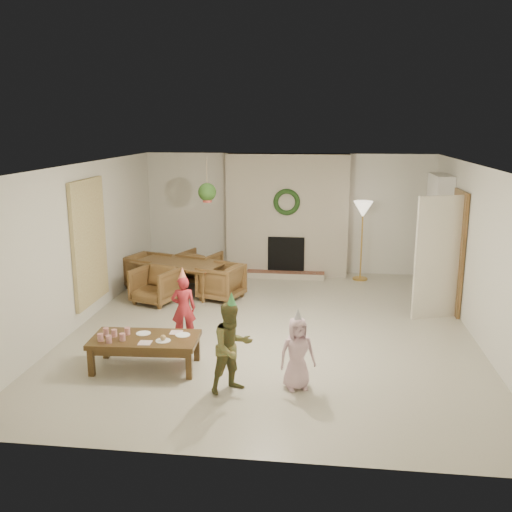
# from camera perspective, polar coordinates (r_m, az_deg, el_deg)

# --- Properties ---
(floor) EXTENTS (7.00, 7.00, 0.00)m
(floor) POSITION_cam_1_polar(r_m,az_deg,el_deg) (8.74, 1.65, -7.37)
(floor) COLOR #B7B29E
(floor) RESTS_ON ground
(ceiling) EXTENTS (7.00, 7.00, 0.00)m
(ceiling) POSITION_cam_1_polar(r_m,az_deg,el_deg) (8.20, 1.77, 9.20)
(ceiling) COLOR white
(ceiling) RESTS_ON wall_back
(wall_back) EXTENTS (7.00, 0.00, 7.00)m
(wall_back) POSITION_cam_1_polar(r_m,az_deg,el_deg) (11.81, 3.26, 4.34)
(wall_back) COLOR silver
(wall_back) RESTS_ON floor
(wall_front) EXTENTS (7.00, 0.00, 7.00)m
(wall_front) POSITION_cam_1_polar(r_m,az_deg,el_deg) (5.05, -1.96, -8.03)
(wall_front) COLOR silver
(wall_front) RESTS_ON floor
(wall_left) EXTENTS (0.00, 7.00, 7.00)m
(wall_left) POSITION_cam_1_polar(r_m,az_deg,el_deg) (9.15, -17.36, 1.11)
(wall_left) COLOR silver
(wall_left) RESTS_ON floor
(wall_right) EXTENTS (0.00, 7.00, 7.00)m
(wall_right) POSITION_cam_1_polar(r_m,az_deg,el_deg) (8.65, 21.90, 0.08)
(wall_right) COLOR silver
(wall_right) RESTS_ON floor
(fireplace_mass) EXTENTS (2.50, 0.40, 2.50)m
(fireplace_mass) POSITION_cam_1_polar(r_m,az_deg,el_deg) (11.62, 3.20, 4.19)
(fireplace_mass) COLOR #551A16
(fireplace_mass) RESTS_ON floor
(fireplace_hearth) EXTENTS (1.60, 0.30, 0.12)m
(fireplace_hearth) POSITION_cam_1_polar(r_m,az_deg,el_deg) (11.53, 3.01, -1.93)
(fireplace_hearth) COLOR #5F2A1A
(fireplace_hearth) RESTS_ON floor
(fireplace_firebox) EXTENTS (0.75, 0.12, 0.75)m
(fireplace_firebox) POSITION_cam_1_polar(r_m,az_deg,el_deg) (11.59, 3.09, 0.15)
(fireplace_firebox) COLOR black
(fireplace_firebox) RESTS_ON floor
(fireplace_wreath) EXTENTS (0.54, 0.10, 0.54)m
(fireplace_wreath) POSITION_cam_1_polar(r_m,az_deg,el_deg) (11.35, 3.14, 5.51)
(fireplace_wreath) COLOR #183714
(fireplace_wreath) RESTS_ON fireplace_mass
(floor_lamp_base) EXTENTS (0.30, 0.30, 0.03)m
(floor_lamp_base) POSITION_cam_1_polar(r_m,az_deg,el_deg) (11.59, 10.56, -2.29)
(floor_lamp_base) COLOR gold
(floor_lamp_base) RESTS_ON floor
(floor_lamp_post) EXTENTS (0.03, 0.03, 1.44)m
(floor_lamp_post) POSITION_cam_1_polar(r_m,az_deg,el_deg) (11.42, 10.71, 1.25)
(floor_lamp_post) COLOR gold
(floor_lamp_post) RESTS_ON floor
(floor_lamp_shade) EXTENTS (0.38, 0.38, 0.32)m
(floor_lamp_shade) POSITION_cam_1_polar(r_m,az_deg,el_deg) (11.30, 10.86, 4.70)
(floor_lamp_shade) COLOR beige
(floor_lamp_shade) RESTS_ON floor_lamp_post
(bookshelf_carcass) EXTENTS (0.30, 1.00, 2.20)m
(bookshelf_carcass) POSITION_cam_1_polar(r_m,az_deg,el_deg) (10.84, 17.99, 2.09)
(bookshelf_carcass) COLOR white
(bookshelf_carcass) RESTS_ON floor
(bookshelf_shelf_a) EXTENTS (0.30, 0.92, 0.03)m
(bookshelf_shelf_a) POSITION_cam_1_polar(r_m,az_deg,el_deg) (10.97, 17.64, -1.23)
(bookshelf_shelf_a) COLOR white
(bookshelf_shelf_a) RESTS_ON bookshelf_carcass
(bookshelf_shelf_b) EXTENTS (0.30, 0.92, 0.03)m
(bookshelf_shelf_b) POSITION_cam_1_polar(r_m,az_deg,el_deg) (10.89, 17.79, 0.81)
(bookshelf_shelf_b) COLOR white
(bookshelf_shelf_b) RESTS_ON bookshelf_carcass
(bookshelf_shelf_c) EXTENTS (0.30, 0.92, 0.03)m
(bookshelf_shelf_c) POSITION_cam_1_polar(r_m,az_deg,el_deg) (10.81, 17.94, 2.88)
(bookshelf_shelf_c) COLOR white
(bookshelf_shelf_c) RESTS_ON bookshelf_carcass
(bookshelf_shelf_d) EXTENTS (0.30, 0.92, 0.03)m
(bookshelf_shelf_d) POSITION_cam_1_polar(r_m,az_deg,el_deg) (10.75, 18.09, 4.97)
(bookshelf_shelf_d) COLOR white
(bookshelf_shelf_d) RESTS_ON bookshelf_carcass
(books_row_lower) EXTENTS (0.20, 0.40, 0.24)m
(books_row_lower) POSITION_cam_1_polar(r_m,az_deg,el_deg) (10.80, 17.73, -0.71)
(books_row_lower) COLOR maroon
(books_row_lower) RESTS_ON bookshelf_shelf_a
(books_row_mid) EXTENTS (0.20, 0.44, 0.24)m
(books_row_mid) POSITION_cam_1_polar(r_m,az_deg,el_deg) (10.90, 17.69, 1.59)
(books_row_mid) COLOR #244A86
(books_row_mid) RESTS_ON bookshelf_shelf_b
(books_row_upper) EXTENTS (0.20, 0.36, 0.22)m
(books_row_upper) POSITION_cam_1_polar(r_m,az_deg,el_deg) (10.69, 17.98, 3.47)
(books_row_upper) COLOR #A36422
(books_row_upper) RESTS_ON bookshelf_shelf_c
(door_frame) EXTENTS (0.05, 0.86, 2.04)m
(door_frame) POSITION_cam_1_polar(r_m,az_deg,el_deg) (9.83, 19.82, 0.37)
(door_frame) COLOR brown
(door_frame) RESTS_ON floor
(door_leaf) EXTENTS (0.77, 0.32, 2.00)m
(door_leaf) POSITION_cam_1_polar(r_m,az_deg,el_deg) (9.39, 18.05, -0.20)
(door_leaf) COLOR beige
(door_leaf) RESTS_ON floor
(curtain_panel) EXTENTS (0.06, 1.20, 2.00)m
(curtain_panel) POSITION_cam_1_polar(r_m,az_deg,el_deg) (9.31, -16.63, 1.37)
(curtain_panel) COLOR beige
(curtain_panel) RESTS_ON wall_left
(dining_table) EXTENTS (1.87, 1.44, 0.58)m
(dining_table) POSITION_cam_1_polar(r_m,az_deg,el_deg) (10.57, -7.84, -2.15)
(dining_table) COLOR brown
(dining_table) RESTS_ON floor
(dining_chair_near) EXTENTS (0.89, 0.90, 0.64)m
(dining_chair_near) POSITION_cam_1_polar(r_m,az_deg,el_deg) (10.00, -10.22, -2.96)
(dining_chair_near) COLOR brown
(dining_chair_near) RESTS_ON floor
(dining_chair_far) EXTENTS (0.89, 0.90, 0.64)m
(dining_chair_far) POSITION_cam_1_polar(r_m,az_deg,el_deg) (11.15, -5.71, -1.12)
(dining_chair_far) COLOR brown
(dining_chair_far) RESTS_ON floor
(dining_chair_left) EXTENTS (0.90, 0.89, 0.64)m
(dining_chair_left) POSITION_cam_1_polar(r_m,az_deg,el_deg) (10.98, -10.96, -1.52)
(dining_chair_left) COLOR brown
(dining_chair_left) RESTS_ON floor
(dining_chair_right) EXTENTS (0.90, 0.89, 0.64)m
(dining_chair_right) POSITION_cam_1_polar(r_m,az_deg,el_deg) (10.08, -3.59, -2.63)
(dining_chair_right) COLOR brown
(dining_chair_right) RESTS_ON floor
(hanging_plant_cord) EXTENTS (0.01, 0.01, 0.70)m
(hanging_plant_cord) POSITION_cam_1_polar(r_m,az_deg,el_deg) (9.90, -5.03, 7.83)
(hanging_plant_cord) COLOR tan
(hanging_plant_cord) RESTS_ON ceiling
(hanging_plant_pot) EXTENTS (0.16, 0.16, 0.12)m
(hanging_plant_pot) POSITION_cam_1_polar(r_m,az_deg,el_deg) (9.94, -4.99, 5.82)
(hanging_plant_pot) COLOR #A94136
(hanging_plant_pot) RESTS_ON hanging_plant_cord
(hanging_plant_foliage) EXTENTS (0.32, 0.32, 0.32)m
(hanging_plant_foliage) POSITION_cam_1_polar(r_m,az_deg,el_deg) (9.93, -5.00, 6.51)
(hanging_plant_foliage) COLOR #254B19
(hanging_plant_foliage) RESTS_ON hanging_plant_pot
(coffee_table_top) EXTENTS (1.40, 0.75, 0.06)m
(coffee_table_top) POSITION_cam_1_polar(r_m,az_deg,el_deg) (7.39, -11.25, -8.36)
(coffee_table_top) COLOR #4B3419
(coffee_table_top) RESTS_ON floor
(coffee_table_apron) EXTENTS (1.29, 0.64, 0.08)m
(coffee_table_apron) POSITION_cam_1_polar(r_m,az_deg,el_deg) (7.42, -11.23, -8.89)
(coffee_table_apron) COLOR #4B3419
(coffee_table_apron) RESTS_ON floor
(coffee_leg_fl) EXTENTS (0.08, 0.08, 0.36)m
(coffee_leg_fl) POSITION_cam_1_polar(r_m,az_deg,el_deg) (7.42, -16.45, -10.36)
(coffee_leg_fl) COLOR #4B3419
(coffee_leg_fl) RESTS_ON floor
(coffee_leg_fr) EXTENTS (0.08, 0.08, 0.36)m
(coffee_leg_fr) POSITION_cam_1_polar(r_m,az_deg,el_deg) (7.09, -6.84, -11.00)
(coffee_leg_fr) COLOR #4B3419
(coffee_leg_fr) RESTS_ON floor
(coffee_leg_bl) EXTENTS (0.08, 0.08, 0.36)m
(coffee_leg_bl) POSITION_cam_1_polar(r_m,az_deg,el_deg) (7.90, -15.05, -8.78)
(coffee_leg_bl) COLOR #4B3419
(coffee_leg_bl) RESTS_ON floor
(coffee_leg_br) EXTENTS (0.08, 0.08, 0.36)m
(coffee_leg_br) POSITION_cam_1_polar(r_m,az_deg,el_deg) (7.59, -6.05, -9.29)
(coffee_leg_br) COLOR #4B3419
(coffee_leg_br) RESTS_ON floor
(cup_a) EXTENTS (0.08, 0.08, 0.09)m
(cup_a) POSITION_cam_1_polar(r_m,az_deg,el_deg) (7.38, -15.58, -7.99)
(cup_a) COLOR silver
(cup_a) RESTS_ON coffee_table_top
(cup_b) EXTENTS (0.08, 0.08, 0.09)m
(cup_b) POSITION_cam_1_polar(r_m,az_deg,el_deg) (7.57, -15.05, -7.43)
(cup_b) COLOR silver
(cup_b) RESTS_ON coffee_table_top
(cup_c) EXTENTS (0.08, 0.08, 0.09)m
(cup_c) POSITION_cam_1_polar(r_m,az_deg,el_deg) (7.29, -14.77, -8.20)
(cup_c) COLOR silver
(cup_c) RESTS_ON coffee_table_top
(cup_d) EXTENTS (0.08, 0.08, 0.09)m
(cup_d) POSITION_cam_1_polar(r_m,az_deg,el_deg) (7.48, -14.26, -7.62)
(cup_d) COLOR silver
(cup_d) RESTS_ON coffee_table_top
(cup_e) EXTENTS (0.08, 0.08, 0.09)m
(cup_e) POSITION_cam_1_polar(r_m,az_deg,el_deg) (7.32, -13.46, -8.03)
(cup_e) COLOR silver
(cup_e) RESTS_ON coffee_table_top
(cup_f) EXTENTS (0.08, 0.08, 0.09)m
(cup_f) POSITION_cam_1_polar(r_m,az_deg,el_deg) (7.51, -12.99, -7.46)
(cup_f) COLOR silver
(cup_f) RESTS_ON coffee_table_top
(plate_a) EXTENTS (0.20, 0.20, 0.01)m
(plate_a) POSITION_cam_1_polar(r_m,az_deg,el_deg) (7.51, -11.41, -7.74)
(plate_a) COLOR white
(plate_a) RESTS_ON coffee_table_top
(plate_b) EXTENTS (0.20, 0.20, 0.01)m
(plate_b) POSITION_cam_1_polar(r_m,az_deg,el_deg) (7.22, -9.45, -8.51)
(plate_b) COLOR white
(plate_b) RESTS_ON coffee_table_top
(plate_c) EXTENTS (0.20, 0.20, 0.01)m
(plate_c) POSITION_cam_1_polar(r_m,az_deg,el_deg) (7.37, -7.47, -7.99)
(plate_c) COLOR white
(plate_c) RESTS_ON coffee_table_top
(food_scoop) EXTENTS (0.08, 0.08, 0.07)m
(food_scoop) POSITION_cam_1_polar(r_m,az_deg,el_deg) (7.21, -9.46, -8.21)
(food_scoop) COLOR tan
(food_scoop) RESTS_ON plate_b
(napkin_left) EXTENTS (0.17, 0.17, 0.01)m
(napkin_left) POSITION_cam_1_polar(r_m,az_deg,el_deg) (7.20, -11.25, -8.67)
(napkin_left) COLOR #DBA1AD
(napkin_left) RESTS_ON coffee_table_top
(napkin_right) EXTENTS (0.17, 0.17, 0.01)m
(napkin_right) POSITION_cam_1_polar(r_m,az_deg,el_deg) (7.47, -8.14, -7.73)
(napkin_right) COLOR #DBA1AD
(napkin_right) RESTS_ON coffee_table_top
(child_red) EXTENTS (0.40, 0.31, 0.97)m
(child_red) POSITION_cam_1_polar(r_m,az_deg,el_deg) (8.20, -7.40, -5.32)
(child_red) COLOR maroon
(child_red) RESTS_ON floor
(party_hat_red) EXTENTS (0.15, 0.15, 0.18)m
(party_hat_red) POSITION_cam_1_polar(r_m,az_deg,el_deg) (8.05, -7.51, -1.78)
(party_hat_red) COLOR gold
(party_hat_red) RESTS_ON child_red
(child_plaid) EXTENTS (0.67, 0.66, 1.09)m
(child_plaid) POSITION_cam_1_polar(r_m,az_deg,el_deg) (6.61, -2.46, -9.30)
(child_plaid) COLOR brown
(child_plaid) RESTS_ON floor
(party_hat_plaid) EXTENTS (0.16, 0.16, 0.18)m
(party_hat_plaid) POSITION_cam_1_polar(r_m,az_deg,el_deg) (6.41, -2.51, -4.47)
(party_hat_plaid) COLOR #45A154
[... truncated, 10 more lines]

